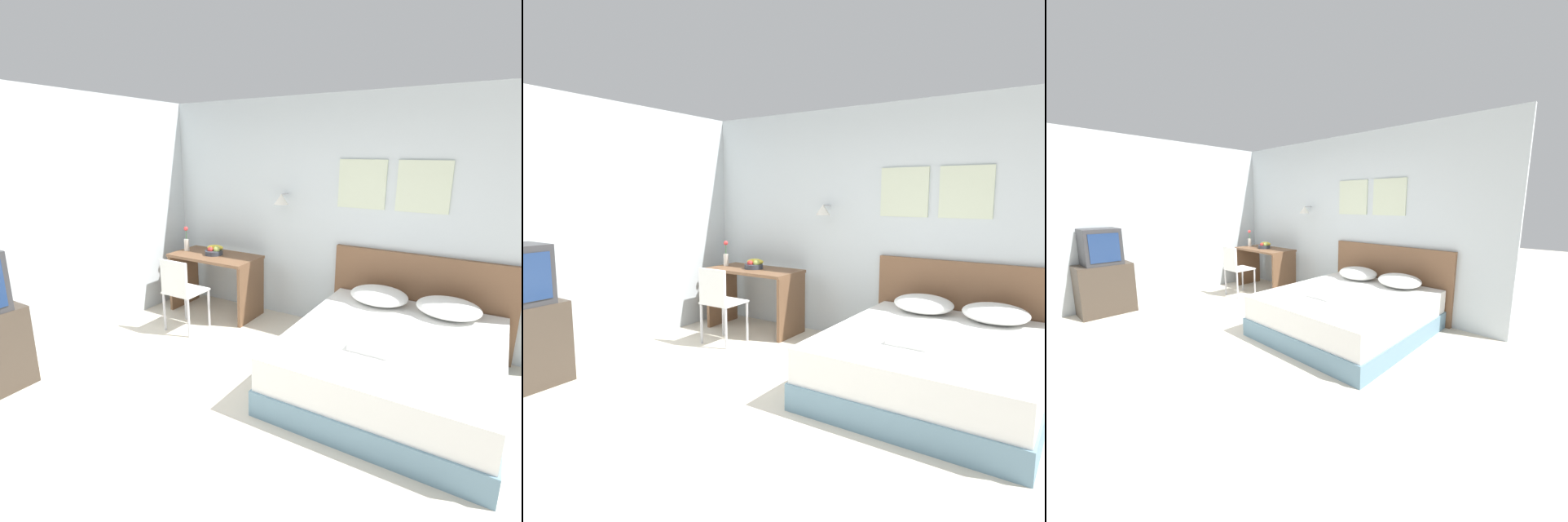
% 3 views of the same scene
% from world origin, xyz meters
% --- Properties ---
extents(ground_plane, '(24.00, 24.00, 0.00)m').
position_xyz_m(ground_plane, '(0.00, 0.00, 0.00)').
color(ground_plane, beige).
extents(wall_back, '(5.22, 0.31, 2.65)m').
position_xyz_m(wall_back, '(0.01, 2.57, 1.33)').
color(wall_back, silver).
rests_on(wall_back, ground_plane).
extents(bed, '(1.73, 1.96, 0.51)m').
position_xyz_m(bed, '(1.04, 1.50, 0.25)').
color(bed, '#66899E').
rests_on(bed, ground_plane).
extents(headboard, '(1.85, 0.06, 1.01)m').
position_xyz_m(headboard, '(1.04, 2.51, 0.50)').
color(headboard, brown).
rests_on(headboard, ground_plane).
extents(pillow_left, '(0.58, 0.47, 0.18)m').
position_xyz_m(pillow_left, '(0.71, 2.20, 0.60)').
color(pillow_left, white).
rests_on(pillow_left, bed).
extents(pillow_right, '(0.58, 0.47, 0.18)m').
position_xyz_m(pillow_right, '(1.38, 2.20, 0.60)').
color(pillow_right, white).
rests_on(pillow_right, bed).
extents(folded_towel_near_foot, '(0.33, 0.34, 0.06)m').
position_xyz_m(folded_towel_near_foot, '(0.95, 1.21, 0.54)').
color(folded_towel_near_foot, white).
rests_on(folded_towel_near_foot, bed).
extents(desk, '(1.12, 0.59, 0.77)m').
position_xyz_m(desk, '(-1.37, 2.14, 0.53)').
color(desk, brown).
rests_on(desk, ground_plane).
extents(desk_chair, '(0.41, 0.41, 0.87)m').
position_xyz_m(desk_chair, '(-1.35, 1.46, 0.52)').
color(desk_chair, white).
rests_on(desk_chair, ground_plane).
extents(fruit_bowl, '(0.23, 0.23, 0.12)m').
position_xyz_m(fruit_bowl, '(-1.39, 2.15, 0.82)').
color(fruit_bowl, '#333842').
rests_on(fruit_bowl, desk).
extents(flower_vase, '(0.07, 0.07, 0.32)m').
position_xyz_m(flower_vase, '(-1.83, 2.13, 0.89)').
color(flower_vase, silver).
rests_on(flower_vase, desk).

